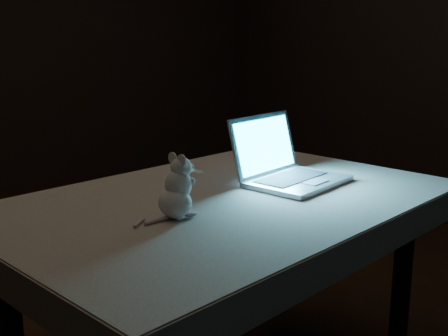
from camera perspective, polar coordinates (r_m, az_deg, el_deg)
floor at (r=2.43m, az=-9.63°, el=-15.94°), size 5.00×5.00×0.00m
table at (r=1.84m, az=0.12°, el=-13.56°), size 1.44×1.09×0.69m
tablecloth at (r=1.66m, az=-1.10°, el=-5.12°), size 1.64×1.41×0.09m
laptop at (r=1.85m, az=7.64°, el=1.72°), size 0.39×0.36×0.22m
plush_mouse at (r=1.50m, az=-5.04°, el=-1.89°), size 0.17×0.17×0.17m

